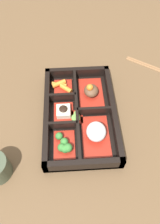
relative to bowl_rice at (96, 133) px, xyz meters
The scene contains 10 objects.
ground_plane 0.09m from the bowl_rice, 152.45° to the right, with size 3.00×3.00×0.00m, color brown.
bento_base 0.09m from the bowl_rice, 152.45° to the right, with size 0.32×0.20×0.01m.
bento_rim 0.08m from the bowl_rice, 150.98° to the right, with size 0.32×0.20×0.04m.
bowl_stew 0.15m from the bowl_rice, behind, with size 0.13×0.07×0.05m.
bowl_rice is the anchor object (origin of this frame).
bowl_carrots 0.20m from the bowl_rice, 153.60° to the right, with size 0.07×0.06×0.02m.
bowl_tofu 0.12m from the bowl_rice, 133.05° to the right, with size 0.08×0.06×0.03m.
bowl_greens 0.09m from the bowl_rice, 73.34° to the right, with size 0.08×0.06×0.03m.
bowl_pickles 0.08m from the bowl_rice, 142.73° to the right, with size 0.04×0.03×0.01m.
chopsticks 0.35m from the bowl_rice, 136.20° to the left, with size 0.14×0.20×0.01m.
Camera 1 is at (0.34, -0.02, 0.54)m, focal length 35.00 mm.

